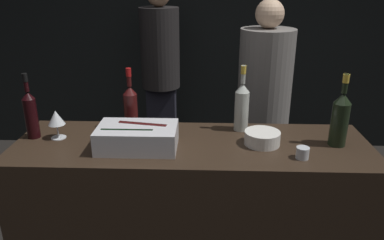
% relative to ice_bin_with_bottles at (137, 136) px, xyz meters
% --- Properties ---
extents(wall_back_chalkboard, '(6.40, 0.06, 2.80)m').
position_rel_ice_bin_with_bottles_xyz_m(wall_back_chalkboard, '(0.28, 2.41, 0.28)').
color(wall_back_chalkboard, black).
rests_on(wall_back_chalkboard, ground_plane).
extents(bar_counter, '(1.90, 0.59, 1.06)m').
position_rel_ice_bin_with_bottles_xyz_m(bar_counter, '(0.28, 0.07, -0.59)').
color(bar_counter, '#2D2116').
rests_on(bar_counter, ground_plane).
extents(ice_bin_with_bottles, '(0.40, 0.25, 0.12)m').
position_rel_ice_bin_with_bottles_xyz_m(ice_bin_with_bottles, '(0.00, 0.00, 0.00)').
color(ice_bin_with_bottles, silver).
rests_on(ice_bin_with_bottles, bar_counter).
extents(bowl_white, '(0.19, 0.19, 0.07)m').
position_rel_ice_bin_with_bottles_xyz_m(bowl_white, '(0.65, 0.07, -0.03)').
color(bowl_white, silver).
rests_on(bowl_white, bar_counter).
extents(wine_glass, '(0.09, 0.09, 0.16)m').
position_rel_ice_bin_with_bottles_xyz_m(wine_glass, '(-0.46, 0.11, 0.05)').
color(wine_glass, silver).
rests_on(wine_glass, bar_counter).
extents(candle_votive, '(0.06, 0.06, 0.06)m').
position_rel_ice_bin_with_bottles_xyz_m(candle_votive, '(0.82, -0.09, -0.03)').
color(candle_votive, silver).
rests_on(candle_votive, bar_counter).
extents(red_wine_bottle_tall, '(0.08, 0.08, 0.36)m').
position_rel_ice_bin_with_bottles_xyz_m(red_wine_bottle_tall, '(-0.08, 0.26, 0.08)').
color(red_wine_bottle_tall, '#380F0F').
rests_on(red_wine_bottle_tall, bar_counter).
extents(rose_wine_bottle, '(0.08, 0.08, 0.38)m').
position_rel_ice_bin_with_bottles_xyz_m(rose_wine_bottle, '(0.55, 0.26, 0.08)').
color(rose_wine_bottle, '#B2B7AD').
rests_on(rose_wine_bottle, bar_counter).
extents(champagne_bottle, '(0.09, 0.09, 0.38)m').
position_rel_ice_bin_with_bottles_xyz_m(champagne_bottle, '(1.04, 0.07, 0.09)').
color(champagne_bottle, black).
rests_on(champagne_bottle, bar_counter).
extents(red_wine_bottle_black_foil, '(0.07, 0.07, 0.36)m').
position_rel_ice_bin_with_bottles_xyz_m(red_wine_bottle_black_foil, '(-0.59, 0.11, 0.08)').
color(red_wine_bottle_black_foil, black).
rests_on(red_wine_bottle_black_foil, bar_counter).
extents(person_in_hoodie, '(0.38, 0.38, 1.83)m').
position_rel_ice_bin_with_bottles_xyz_m(person_in_hoodie, '(-0.10, 1.87, -0.10)').
color(person_in_hoodie, black).
rests_on(person_in_hoodie, ground_plane).
extents(person_blond_tee, '(0.41, 0.41, 1.74)m').
position_rel_ice_bin_with_bottles_xyz_m(person_blond_tee, '(0.80, 1.06, -0.16)').
color(person_blond_tee, black).
rests_on(person_blond_tee, ground_plane).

